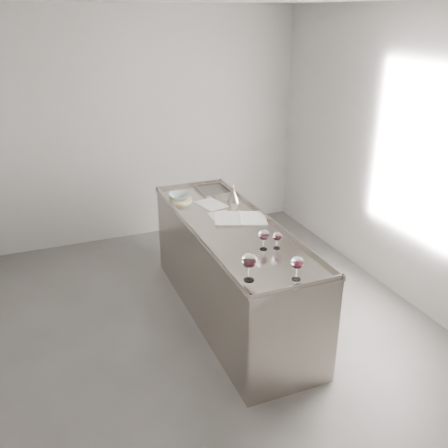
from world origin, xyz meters
name	(u,v)px	position (x,y,z in m)	size (l,w,h in m)	color
room_shell	(188,194)	(0.00, 0.00, 1.40)	(4.54, 5.04, 2.84)	#52504D
counter	(231,271)	(0.50, 0.30, 0.47)	(0.77, 2.42, 0.97)	#9F978F
wine_glass_left	(249,261)	(0.23, -0.66, 1.09)	(0.11, 0.11, 0.22)	white
wine_glass_middle	(297,263)	(0.55, -0.78, 1.07)	(0.09, 0.09, 0.18)	white
wine_glass_right	(264,235)	(0.55, -0.25, 1.06)	(0.09, 0.09, 0.17)	white
wine_glass_small	(277,237)	(0.65, -0.28, 1.04)	(0.07, 0.07, 0.14)	white
notebook	(240,218)	(0.63, 0.40, 0.95)	(0.56, 0.48, 0.02)	silver
loose_paper_top	(221,217)	(0.48, 0.52, 0.94)	(0.19, 0.28, 0.00)	white
loose_paper_under	(211,204)	(0.51, 0.85, 0.94)	(0.22, 0.32, 0.00)	silver
trivet	(180,200)	(0.25, 1.08, 0.95)	(0.25, 0.25, 0.02)	beige
ceramic_bowl	(180,196)	(0.25, 1.08, 0.99)	(0.22, 0.22, 0.05)	#98AAB1
wine_funnel	(234,196)	(0.75, 0.84, 1.00)	(0.13, 0.13, 0.19)	#9D968C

